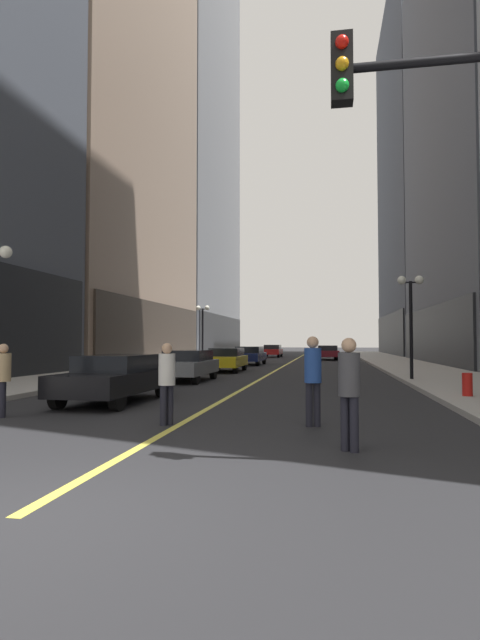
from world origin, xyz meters
TOP-DOWN VIEW (x-y plane):
  - ground_plane at (0.00, 35.00)m, footprint 200.00×200.00m
  - sidewalk_left at (-8.25, 35.00)m, footprint 4.50×78.00m
  - sidewalk_right at (8.25, 35.00)m, footprint 4.50×78.00m
  - lane_centre_stripe at (0.00, 35.00)m, footprint 0.16×70.00m
  - building_left_mid at (-15.52, 34.50)m, footprint 10.24×24.00m
  - building_left_far at (-18.25, 60.00)m, footprint 15.68×26.00m
  - building_right_far at (15.74, 60.00)m, footprint 10.69×26.00m
  - car_black at (-2.83, 8.86)m, footprint 1.94×4.52m
  - car_grey at (-2.93, 16.49)m, footprint 1.84×4.34m
  - car_yellow at (-2.62, 23.39)m, footprint 1.88×4.40m
  - car_navy at (-2.60, 31.71)m, footprint 1.98×4.70m
  - car_maroon at (2.91, 42.55)m, footprint 2.15×4.78m
  - car_red at (-2.85, 49.55)m, footprint 1.87×4.43m
  - pedestrian_with_orange_bag at (3.32, 3.57)m, footprint 0.47×0.47m
  - pedestrian_in_tan_trench at (-4.22, 5.85)m, footprint 0.47×0.47m
  - pedestrian_in_blue_hoodie at (2.70, 5.78)m, footprint 0.42×0.42m
  - pedestrian_in_white_shirt at (-0.25, 5.46)m, footprint 0.48×0.48m
  - street_lamp_left_far at (-6.40, 32.94)m, footprint 1.06×0.36m
  - street_lamp_right_mid at (6.40, 17.37)m, footprint 1.06×0.36m
  - fire_hydrant_right at (6.90, 10.85)m, footprint 0.28×0.28m

SIDE VIEW (x-z plane):
  - ground_plane at x=0.00m, z-range 0.00..0.00m
  - lane_centre_stripe at x=0.00m, z-range 0.00..0.01m
  - sidewalk_left at x=-8.25m, z-range 0.00..0.15m
  - sidewalk_right at x=8.25m, z-range 0.00..0.15m
  - fire_hydrant_right at x=6.90m, z-range 0.00..0.80m
  - car_grey at x=-2.93m, z-range 0.06..1.38m
  - car_yellow at x=-2.62m, z-range 0.06..1.38m
  - car_red at x=-2.85m, z-range 0.06..1.38m
  - car_black at x=-2.83m, z-range 0.06..1.38m
  - car_navy at x=-2.60m, z-range 0.06..1.38m
  - car_maroon at x=2.91m, z-range 0.06..1.38m
  - pedestrian_in_tan_trench at x=-4.22m, z-range 0.13..1.78m
  - pedestrian_in_white_shirt at x=-0.25m, z-range 0.14..1.80m
  - pedestrian_with_orange_bag at x=3.32m, z-range 0.15..1.91m
  - pedestrian_in_blue_hoodie at x=2.70m, z-range 0.16..1.96m
  - street_lamp_left_far at x=-6.40m, z-range 1.04..5.47m
  - street_lamp_right_mid at x=6.40m, z-range 1.04..5.47m
  - building_left_mid at x=-15.52m, z-range -0.10..39.73m
  - building_right_far at x=15.74m, z-range -0.10..44.59m
  - building_left_far at x=-18.25m, z-range -0.07..76.24m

